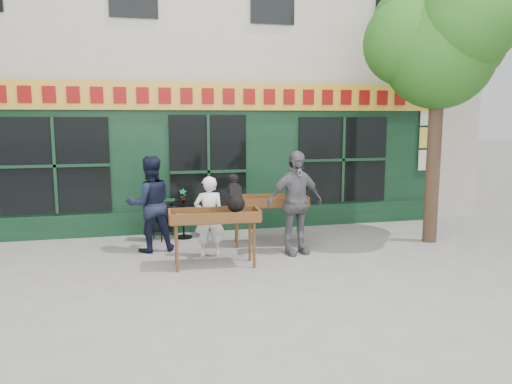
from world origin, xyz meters
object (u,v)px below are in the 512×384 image
(book_cart_right, at_px, (269,204))
(bistro_table, at_px, (183,213))
(man_right, at_px, (295,203))
(man_left, at_px, (150,204))
(woman, at_px, (209,217))
(dog, at_px, (235,192))
(book_cart_center, at_px, (214,219))

(book_cart_right, height_order, bistro_table, book_cart_right)
(man_right, bearing_deg, bistro_table, 126.60)
(book_cart_right, bearing_deg, bistro_table, 157.59)
(man_left, bearing_deg, woman, 138.39)
(woman, bearing_deg, dog, 119.45)
(book_cart_right, height_order, man_left, man_left)
(man_right, height_order, bistro_table, man_right)
(book_cart_right, xyz_separation_m, man_left, (-2.32, 0.07, 0.09))
(book_cart_right, xyz_separation_m, bistro_table, (-1.62, 0.97, -0.28))
(woman, bearing_deg, man_left, -28.66)
(bistro_table, relative_size, man_left, 0.42)
(man_right, xyz_separation_m, man_left, (-2.62, 0.82, -0.06))
(dog, bearing_deg, bistro_table, 109.84)
(man_right, distance_m, man_left, 2.74)
(man_right, relative_size, man_left, 1.06)
(woman, bearing_deg, book_cart_right, -153.31)
(woman, xyz_separation_m, book_cart_right, (1.29, 0.57, 0.08))
(woman, bearing_deg, man_right, 176.32)
(woman, relative_size, bistro_table, 1.96)
(dog, distance_m, man_right, 1.38)
(woman, height_order, bistro_table, woman)
(woman, distance_m, man_right, 1.61)
(book_cart_center, xyz_separation_m, man_left, (-1.03, 1.28, 0.09))
(man_right, bearing_deg, man_left, 151.12)
(dog, distance_m, woman, 0.95)
(book_cart_right, bearing_deg, woman, -147.76)
(dog, height_order, bistro_table, dog)
(book_cart_center, bearing_deg, dog, -5.25)
(book_cart_center, distance_m, dog, 0.59)
(bistro_table, bearing_deg, book_cart_center, -81.38)
(book_cart_right, distance_m, bistro_table, 1.90)
(woman, height_order, book_cart_right, woman)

